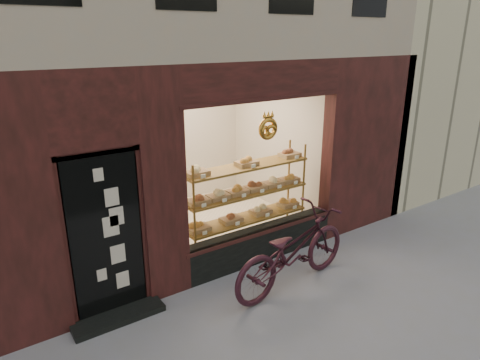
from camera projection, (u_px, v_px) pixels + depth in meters
ground at (340, 342)px, 5.03m from camera, size 90.00×90.00×0.00m
display_shelf at (246, 201)px, 6.99m from camera, size 2.20×0.45×1.70m
bicycle at (292, 250)px, 6.01m from camera, size 2.20×0.97×1.12m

